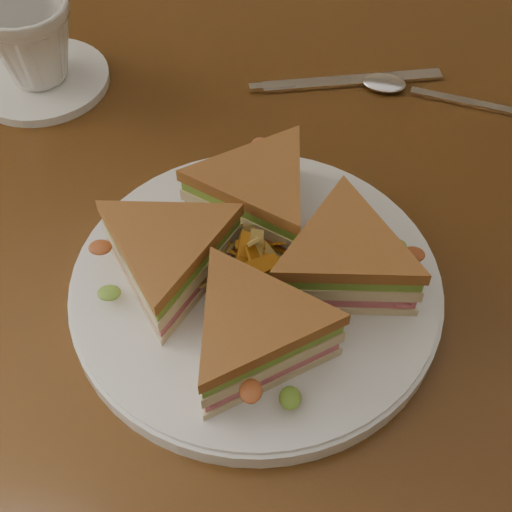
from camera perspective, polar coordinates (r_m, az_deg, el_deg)
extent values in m
plane|color=brown|center=(1.33, 3.66, -18.58)|extent=(6.00, 6.00, 0.00)
cube|color=#381F0C|center=(0.69, 6.65, 2.99)|extent=(1.20, 0.80, 0.04)
cylinder|color=#331F0F|center=(1.33, -16.06, 6.75)|extent=(0.06, 0.06, 0.71)
cylinder|color=white|center=(0.60, 0.00, -2.52)|extent=(0.31, 0.31, 0.02)
cube|color=silver|center=(0.81, 16.81, 11.58)|extent=(0.13, 0.02, 0.00)
ellipsoid|color=silver|center=(0.81, 10.21, 13.43)|extent=(0.05, 0.03, 0.01)
cube|color=silver|center=(0.82, 7.73, 13.68)|extent=(0.19, 0.09, 0.00)
cube|color=silver|center=(0.80, 1.28, 13.34)|extent=(0.05, 0.03, 0.00)
cylinder|color=white|center=(0.84, -16.76, 13.32)|extent=(0.15, 0.15, 0.01)
imported|color=white|center=(0.81, -17.58, 16.05)|extent=(0.13, 0.13, 0.09)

